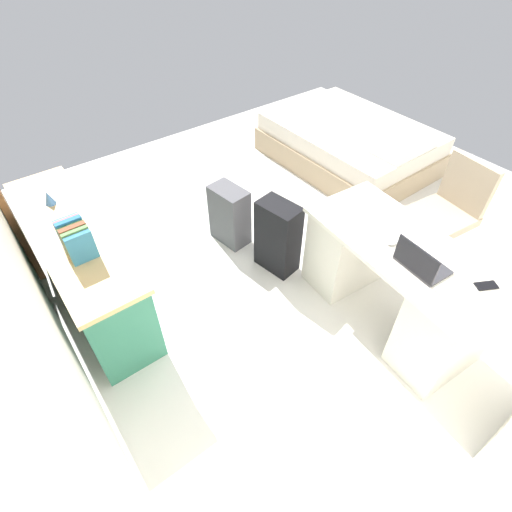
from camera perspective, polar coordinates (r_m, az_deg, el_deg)
name	(u,v)px	position (r m, az deg, el deg)	size (l,w,h in m)	color
ground_plane	(312,244)	(3.88, 8.12, 1.73)	(5.59, 5.59, 0.00)	silver
desk	(393,281)	(3.13, 19.10, -3.45)	(1.49, 0.78, 0.76)	silver
office_chair	(444,218)	(3.84, 25.47, 4.98)	(0.52, 0.52, 0.94)	black
credenza	(83,265)	(3.40, -23.62, -1.17)	(1.80, 0.48, 0.73)	#2D7056
bed	(350,144)	(5.07, 13.33, 15.41)	(1.91, 1.41, 0.58)	tan
suitcase_black	(278,237)	(3.41, 3.15, 2.72)	(0.36, 0.22, 0.68)	black
suitcase_spare_grey	(230,215)	(3.72, -3.82, 5.86)	(0.36, 0.22, 0.57)	#4C4C51
laptop	(420,263)	(2.72, 22.52, -0.92)	(0.33, 0.25, 0.21)	#333338
computer_mouse	(393,241)	(2.87, 19.09, 1.99)	(0.06, 0.10, 0.03)	white
cell_phone_near_laptop	(486,286)	(2.82, 30.21, -3.70)	(0.07, 0.14, 0.01)	black
book_row	(76,238)	(2.88, -24.50, 2.35)	(0.28, 0.17, 0.24)	teal
figurine_small	(49,198)	(3.46, -27.67, 7.41)	(0.08, 0.08, 0.11)	#4C7FBF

